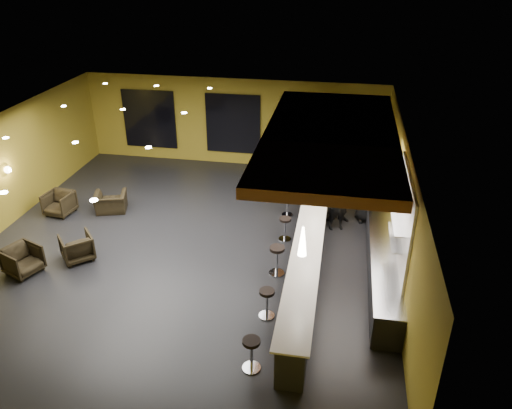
% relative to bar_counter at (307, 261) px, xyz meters
% --- Properties ---
extents(floor, '(12.00, 13.00, 0.10)m').
position_rel_bar_counter_xyz_m(floor, '(-3.65, 1.00, -0.55)').
color(floor, black).
rests_on(floor, ground).
extents(ceiling, '(12.00, 13.00, 0.10)m').
position_rel_bar_counter_xyz_m(ceiling, '(-3.65, 1.00, 3.05)').
color(ceiling, black).
extents(wall_back, '(12.00, 0.10, 3.50)m').
position_rel_bar_counter_xyz_m(wall_back, '(-3.65, 7.55, 1.25)').
color(wall_back, olive).
rests_on(wall_back, floor).
extents(wall_front, '(12.00, 0.10, 3.50)m').
position_rel_bar_counter_xyz_m(wall_front, '(-3.65, -5.55, 1.25)').
color(wall_front, olive).
rests_on(wall_front, floor).
extents(wall_right, '(0.10, 13.00, 3.50)m').
position_rel_bar_counter_xyz_m(wall_right, '(2.40, 1.00, 1.25)').
color(wall_right, olive).
rests_on(wall_right, floor).
extents(wood_soffit, '(3.60, 8.00, 0.28)m').
position_rel_bar_counter_xyz_m(wood_soffit, '(0.35, 2.00, 2.86)').
color(wood_soffit, '#9B572D').
rests_on(wood_soffit, ceiling).
extents(window_left, '(2.20, 0.06, 2.40)m').
position_rel_bar_counter_xyz_m(window_left, '(-7.15, 7.44, 1.20)').
color(window_left, black).
rests_on(window_left, wall_back).
extents(window_center, '(2.20, 0.06, 2.40)m').
position_rel_bar_counter_xyz_m(window_center, '(-3.65, 7.44, 1.20)').
color(window_center, black).
rests_on(window_center, wall_back).
extents(window_right, '(2.20, 0.06, 2.40)m').
position_rel_bar_counter_xyz_m(window_right, '(-0.65, 7.44, 1.20)').
color(window_right, black).
rests_on(window_right, wall_back).
extents(tile_backsplash, '(0.06, 3.20, 2.40)m').
position_rel_bar_counter_xyz_m(tile_backsplash, '(2.31, 0.00, 1.50)').
color(tile_backsplash, white).
rests_on(tile_backsplash, wall_right).
extents(bar_counter, '(0.60, 8.00, 1.00)m').
position_rel_bar_counter_xyz_m(bar_counter, '(0.00, 0.00, 0.00)').
color(bar_counter, black).
rests_on(bar_counter, floor).
extents(bar_top, '(0.78, 8.10, 0.05)m').
position_rel_bar_counter_xyz_m(bar_top, '(0.00, 0.00, 0.52)').
color(bar_top, silver).
rests_on(bar_top, bar_counter).
extents(prep_counter, '(0.70, 6.00, 0.86)m').
position_rel_bar_counter_xyz_m(prep_counter, '(2.00, 0.50, -0.07)').
color(prep_counter, black).
rests_on(prep_counter, floor).
extents(prep_top, '(0.72, 6.00, 0.03)m').
position_rel_bar_counter_xyz_m(prep_top, '(2.00, 0.50, 0.39)').
color(prep_top, silver).
rests_on(prep_top, prep_counter).
extents(wall_shelf_lower, '(0.30, 1.50, 0.03)m').
position_rel_bar_counter_xyz_m(wall_shelf_lower, '(2.17, -0.20, 1.10)').
color(wall_shelf_lower, silver).
rests_on(wall_shelf_lower, wall_right).
extents(wall_shelf_upper, '(0.30, 1.50, 0.03)m').
position_rel_bar_counter_xyz_m(wall_shelf_upper, '(2.17, -0.20, 1.55)').
color(wall_shelf_upper, silver).
rests_on(wall_shelf_upper, wall_right).
extents(column, '(0.60, 0.60, 3.50)m').
position_rel_bar_counter_xyz_m(column, '(0.00, 4.60, 1.25)').
color(column, '#A48824').
rests_on(column, floor).
extents(wall_sconce, '(0.22, 0.22, 0.22)m').
position_rel_bar_counter_xyz_m(wall_sconce, '(-9.53, 1.50, 1.30)').
color(wall_sconce, '#FFE5B2').
rests_on(wall_sconce, wall_left).
extents(pendant_0, '(0.20, 0.20, 0.70)m').
position_rel_bar_counter_xyz_m(pendant_0, '(0.00, -2.00, 1.85)').
color(pendant_0, white).
rests_on(pendant_0, wood_soffit).
extents(pendant_1, '(0.20, 0.20, 0.70)m').
position_rel_bar_counter_xyz_m(pendant_1, '(0.00, 0.50, 1.85)').
color(pendant_1, white).
rests_on(pendant_1, wood_soffit).
extents(pendant_2, '(0.20, 0.20, 0.70)m').
position_rel_bar_counter_xyz_m(pendant_2, '(0.00, 3.00, 1.85)').
color(pendant_2, white).
rests_on(pendant_2, wood_soffit).
extents(staff_a, '(0.74, 0.60, 1.75)m').
position_rel_bar_counter_xyz_m(staff_a, '(0.72, 2.79, 0.37)').
color(staff_a, black).
rests_on(staff_a, floor).
extents(staff_b, '(1.00, 0.83, 1.88)m').
position_rel_bar_counter_xyz_m(staff_b, '(0.84, 3.29, 0.44)').
color(staff_b, black).
rests_on(staff_b, floor).
extents(staff_c, '(0.94, 0.72, 1.72)m').
position_rel_bar_counter_xyz_m(staff_c, '(1.60, 3.48, 0.36)').
color(staff_c, black).
rests_on(staff_c, floor).
extents(armchair_a, '(1.12, 1.11, 0.79)m').
position_rel_bar_counter_xyz_m(armchair_a, '(-7.65, -1.15, -0.10)').
color(armchair_a, black).
rests_on(armchair_a, floor).
extents(armchair_b, '(1.18, 1.18, 0.77)m').
position_rel_bar_counter_xyz_m(armchair_b, '(-6.52, -0.26, -0.11)').
color(armchair_b, black).
rests_on(armchair_b, floor).
extents(armchair_c, '(0.94, 0.96, 0.78)m').
position_rel_bar_counter_xyz_m(armchair_c, '(-8.42, 2.14, -0.11)').
color(armchair_c, black).
rests_on(armchair_c, floor).
extents(armchair_d, '(1.24, 1.15, 0.66)m').
position_rel_bar_counter_xyz_m(armchair_d, '(-6.82, 2.63, -0.17)').
color(armchair_d, black).
rests_on(armchair_d, floor).
extents(bar_stool_0, '(0.40, 0.40, 0.79)m').
position_rel_bar_counter_xyz_m(bar_stool_0, '(-0.84, -3.52, 0.01)').
color(bar_stool_0, silver).
rests_on(bar_stool_0, floor).
extents(bar_stool_1, '(0.39, 0.39, 0.77)m').
position_rel_bar_counter_xyz_m(bar_stool_1, '(-0.80, -1.79, -0.01)').
color(bar_stool_1, silver).
rests_on(bar_stool_1, floor).
extents(bar_stool_2, '(0.43, 0.43, 0.85)m').
position_rel_bar_counter_xyz_m(bar_stool_2, '(-0.81, 0.01, 0.04)').
color(bar_stool_2, silver).
rests_on(bar_stool_2, floor).
extents(bar_stool_3, '(0.38, 0.38, 0.74)m').
position_rel_bar_counter_xyz_m(bar_stool_3, '(-0.82, 1.84, -0.02)').
color(bar_stool_3, silver).
rests_on(bar_stool_3, floor).
extents(bar_stool_4, '(0.37, 0.37, 0.73)m').
position_rel_bar_counter_xyz_m(bar_stool_4, '(-0.93, 3.40, -0.03)').
color(bar_stool_4, silver).
rests_on(bar_stool_4, floor).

